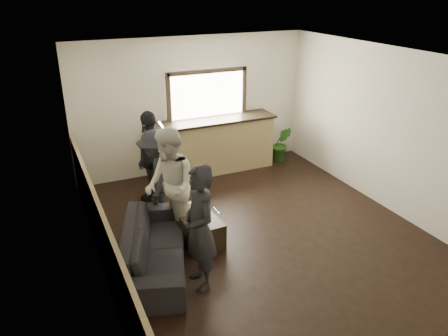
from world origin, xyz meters
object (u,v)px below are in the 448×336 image
coffee_table (197,228)px  person_d (151,156)px  person_c (156,176)px  cup_b (205,215)px  sofa (154,247)px  bar_counter (212,142)px  potted_plant (281,144)px  person_a (200,228)px  cup_a (187,207)px  person_b (170,187)px

coffee_table → person_d: size_ratio=0.57×
coffee_table → person_c: 1.16m
cup_b → sofa: bearing=-162.2°
bar_counter → coffee_table: bearing=-117.9°
bar_counter → person_c: bearing=-137.6°
cup_b → person_c: 1.18m
sofa → cup_b: size_ratio=20.89×
bar_counter → cup_b: bar_counter is taller
potted_plant → person_d: 3.24m
coffee_table → person_a: 1.27m
cup_b → person_a: size_ratio=0.06×
potted_plant → coffee_table: bearing=-141.5°
sofa → potted_plant: size_ratio=2.68×
bar_counter → cup_b: size_ratio=26.04×
coffee_table → cup_a: bearing=107.7°
person_b → person_a: bearing=0.2°
cup_b → potted_plant: size_ratio=0.13×
person_d → person_a: bearing=34.6°
cup_b → potted_plant: potted_plant is taller
person_c → cup_b: bearing=39.8°
sofa → person_b: person_b is taller
cup_a → person_d: size_ratio=0.07×
cup_b → person_c: bearing=113.1°
potted_plant → person_d: (-3.15, -0.62, 0.44)m
bar_counter → cup_a: bearing=-121.7°
sofa → person_a: 0.96m
cup_a → person_d: person_d is taller
person_c → person_b: bearing=16.8°
coffee_table → person_c: size_ratio=0.62×
sofa → cup_b: sofa is taller
cup_b → potted_plant: (2.84, 2.43, -0.07)m
sofa → person_b: size_ratio=1.19×
person_a → bar_counter: bearing=153.7°
cup_a → person_a: size_ratio=0.07×
potted_plant → person_b: (-3.28, -2.13, 0.51)m
person_c → person_a: bearing=16.8°
cup_b → person_b: person_b is taller
person_a → person_b: person_b is taller
potted_plant → cup_a: bearing=-145.0°
sofa → person_c: bearing=-0.5°
cup_b → person_c: (-0.44, 1.04, 0.31)m
bar_counter → potted_plant: bearing=-4.1°
cup_a → person_a: bearing=-102.3°
person_b → potted_plant: bearing=123.2°
cup_a → sofa: bearing=-139.6°
coffee_table → person_b: 0.80m
sofa → cup_a: bearing=-31.4°
cup_a → person_c: person_c is taller
coffee_table → person_b: person_b is taller
person_b → person_d: (0.13, 1.51, -0.06)m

